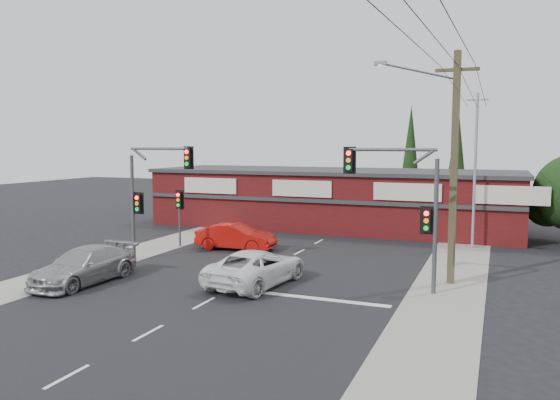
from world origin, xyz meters
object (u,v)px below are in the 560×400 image
at_px(silver_suv, 84,266).
at_px(utility_pole, 451,160).
at_px(white_suv, 257,267).
at_px(red_sedan, 236,237).
at_px(shop_building, 333,198).

distance_m(silver_suv, utility_pole, 16.61).
height_order(white_suv, red_sedan, white_suv).
distance_m(silver_suv, red_sedan, 9.76).
bearing_deg(red_sedan, white_suv, -150.58).
height_order(shop_building, utility_pole, utility_pole).
bearing_deg(silver_suv, red_sedan, 76.16).
distance_m(white_suv, utility_pole, 9.56).
bearing_deg(silver_suv, shop_building, 77.24).
distance_m(white_suv, red_sedan, 8.05).
bearing_deg(shop_building, silver_suv, -105.27).
height_order(silver_suv, shop_building, shop_building).
bearing_deg(white_suv, red_sedan, -49.82).
bearing_deg(utility_pole, white_suv, -156.53).
distance_m(red_sedan, shop_building, 11.00).
relative_size(red_sedan, shop_building, 0.17).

